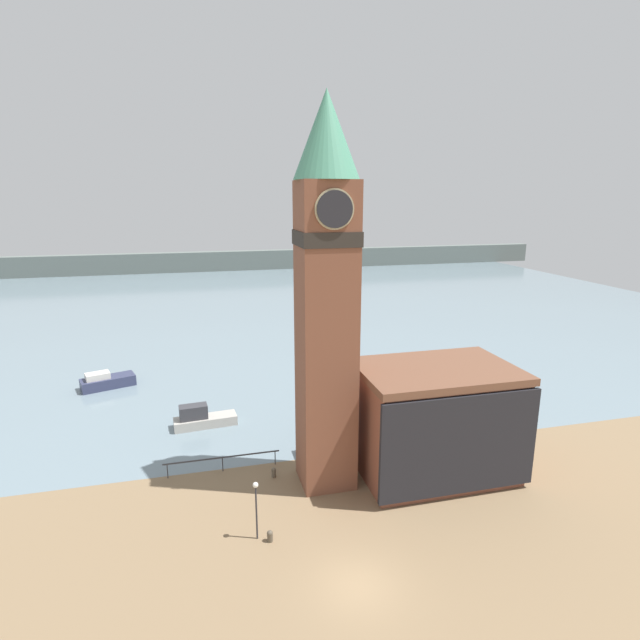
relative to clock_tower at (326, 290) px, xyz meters
name	(u,v)px	position (x,y,z in m)	size (l,w,h in m)	color
ground_plane	(358,585)	(-0.85, -9.65, -13.20)	(160.00, 160.00, 0.00)	#846B4C
water	(236,300)	(-0.85, 63.13, -13.20)	(160.00, 120.00, 0.00)	gray
far_shoreline	(222,261)	(-0.85, 103.13, -10.70)	(180.00, 3.00, 5.00)	slate
pier_railing	(222,459)	(-6.77, 2.88, -12.27)	(8.08, 0.08, 1.09)	#333338
clock_tower	(326,290)	(0.00, 0.00, 0.00)	(3.96, 3.96, 24.87)	brown
pier_building	(435,421)	(7.61, -0.73, -9.33)	(10.69, 7.33, 7.70)	brown
boat_near	(202,418)	(-8.04, 10.49, -12.49)	(5.30, 2.07, 1.97)	#B7B2A8
boat_far	(107,381)	(-17.25, 21.92, -12.53)	(5.47, 3.54, 1.70)	#333856
mooring_bollard_near	(270,536)	(-4.63, -5.30, -12.83)	(0.34, 0.34, 0.68)	brown
mooring_bollard_far	(274,472)	(-3.39, 1.23, -12.82)	(0.33, 0.33, 0.70)	brown
lamp_post	(256,499)	(-5.30, -4.88, -10.67)	(0.32, 0.32, 3.57)	#2D2D33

